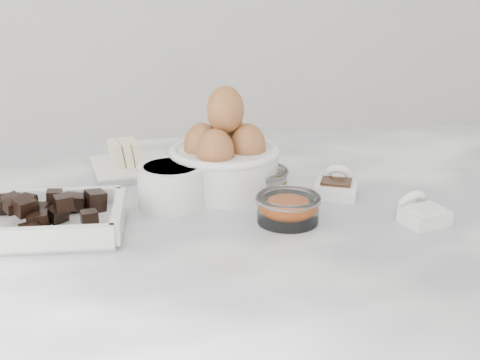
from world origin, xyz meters
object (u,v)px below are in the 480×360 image
Objects in this scene: sugar_ramekin at (172,184)px; zest_bowl at (288,207)px; butter_plate at (132,162)px; salt_spoon at (421,212)px; honey_bowl at (259,180)px; vanilla_spoon at (337,186)px; egg_bowl at (225,157)px; chocolate_dish at (48,216)px.

sugar_ramekin is 1.11× the size of zest_bowl.
zest_bowl is (0.20, -0.24, 0.00)m from butter_plate.
butter_plate is at bearing 144.17° from salt_spoon.
zest_bowl is at bearing -81.96° from honey_bowl.
butter_plate is 0.33m from vanilla_spoon.
butter_plate is 1.50× the size of sugar_ramekin.
zest_bowl is (0.02, -0.11, 0.00)m from honey_bowl.
egg_bowl reaches higher than zest_bowl.
egg_bowl is 0.15m from zest_bowl.
salt_spoon is at bearing -20.18° from sugar_ramekin.
butter_plate is 1.66× the size of zest_bowl.
chocolate_dish is 2.05× the size of sugar_ramekin.
vanilla_spoon is (0.11, -0.03, -0.00)m from honey_bowl.
honey_bowl is (0.13, 0.03, -0.01)m from sugar_ramekin.
zest_bowl is at bearing -64.39° from egg_bowl.
honey_bowl is 1.00× the size of vanilla_spoon.
salt_spoon is at bearing -34.63° from egg_bowl.
honey_bowl is 1.10× the size of salt_spoon.
egg_bowl is (0.14, -0.11, 0.03)m from butter_plate.
butter_plate is at bearing 152.14° from vanilla_spoon.
vanilla_spoon is at bearing -27.86° from butter_plate.
sugar_ramekin is 0.13m from honey_bowl.
butter_plate reaches higher than salt_spoon.
vanilla_spoon is at bearing -0.63° from sugar_ramekin.
salt_spoon is at bearing -5.57° from chocolate_dish.
egg_bowl is 0.17m from vanilla_spoon.
vanilla_spoon is (0.40, 0.07, -0.01)m from chocolate_dish.
butter_plate reaches higher than honey_bowl.
honey_bowl is at bearing -34.36° from butter_plate.
chocolate_dish reaches higher than zest_bowl.
chocolate_dish is 0.31m from honey_bowl.
chocolate_dish reaches higher than salt_spoon.
zest_bowl is at bearing -31.07° from sugar_ramekin.
honey_bowl is 1.00× the size of zest_bowl.
salt_spoon is (0.32, -0.12, -0.02)m from sugar_ramekin.
vanilla_spoon is at bearing -17.44° from egg_bowl.
chocolate_dish is at bearing -170.41° from vanilla_spoon.
chocolate_dish is at bearing 174.43° from salt_spoon.
egg_bowl is at bearing 25.70° from chocolate_dish.
butter_plate is 1.84× the size of salt_spoon.
vanilla_spoon is (0.29, -0.16, -0.00)m from butter_plate.
salt_spoon is (0.08, -0.12, -0.00)m from vanilla_spoon.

